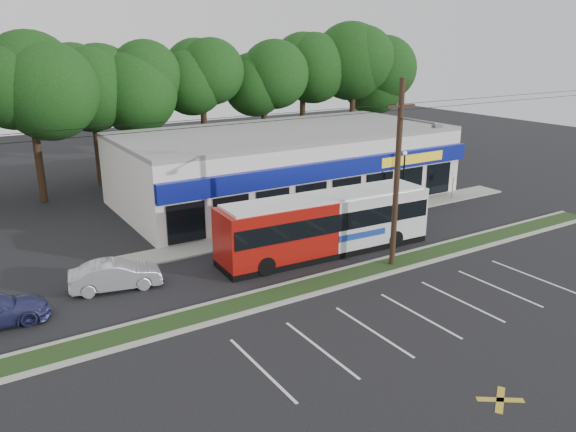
# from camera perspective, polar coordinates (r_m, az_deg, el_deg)

# --- Properties ---
(ground) EXTENTS (120.00, 120.00, 0.00)m
(ground) POSITION_cam_1_polar(r_m,az_deg,el_deg) (28.69, 7.35, -6.87)
(ground) COLOR black
(ground) RESTS_ON ground
(grass_strip) EXTENTS (40.00, 1.60, 0.12)m
(grass_strip) POSITION_cam_1_polar(r_m,az_deg,el_deg) (29.37, 6.12, -6.10)
(grass_strip) COLOR #203214
(grass_strip) RESTS_ON ground
(curb_south) EXTENTS (40.00, 0.25, 0.14)m
(curb_south) POSITION_cam_1_polar(r_m,az_deg,el_deg) (28.77, 7.16, -6.65)
(curb_south) COLOR #9E9E93
(curb_south) RESTS_ON ground
(curb_north) EXTENTS (40.00, 0.25, 0.14)m
(curb_north) POSITION_cam_1_polar(r_m,az_deg,el_deg) (29.99, 5.11, -5.55)
(curb_north) COLOR #9E9E93
(curb_north) RESTS_ON ground
(sidewalk) EXTENTS (32.00, 2.20, 0.10)m
(sidewalk) POSITION_cam_1_polar(r_m,az_deg,el_deg) (38.17, 4.66, -0.46)
(sidewalk) COLOR #9E9E93
(sidewalk) RESTS_ON ground
(strip_mall) EXTENTS (25.00, 12.55, 5.30)m
(strip_mall) POSITION_cam_1_polar(r_m,az_deg,el_deg) (43.30, -0.19, 5.31)
(strip_mall) COLOR silver
(strip_mall) RESTS_ON ground
(utility_pole) EXTENTS (50.00, 2.77, 10.00)m
(utility_pole) POSITION_cam_1_polar(r_m,az_deg,el_deg) (29.44, 10.90, 4.71)
(utility_pole) COLOR black
(utility_pole) RESTS_ON ground
(lamp_post) EXTENTS (0.30, 0.30, 4.25)m
(lamp_post) POSITION_cam_1_polar(r_m,az_deg,el_deg) (41.10, 11.68, 4.32)
(lamp_post) COLOR black
(lamp_post) RESTS_ON ground
(sign_post) EXTENTS (0.45, 0.10, 2.23)m
(sign_post) POSITION_cam_1_polar(r_m,az_deg,el_deg) (44.74, 16.46, 3.55)
(sign_post) COLOR #59595E
(sign_post) RESTS_ON ground
(tree_line) EXTENTS (46.76, 6.76, 11.83)m
(tree_line) POSITION_cam_1_polar(r_m,az_deg,el_deg) (50.65, -7.90, 13.51)
(tree_line) COLOR black
(tree_line) RESTS_ON ground
(metrobus) EXTENTS (12.98, 3.33, 3.46)m
(metrobus) POSITION_cam_1_polar(r_m,az_deg,el_deg) (31.97, 3.90, -0.67)
(metrobus) COLOR #99110B
(metrobus) RESTS_ON ground
(car_dark) EXTENTS (4.24, 2.01, 1.40)m
(car_dark) POSITION_cam_1_polar(r_m,az_deg,el_deg) (40.02, 9.66, 1.16)
(car_dark) COLOR black
(car_dark) RESTS_ON ground
(car_silver) EXTENTS (4.60, 2.38, 1.44)m
(car_silver) POSITION_cam_1_polar(r_m,az_deg,el_deg) (28.95, -17.12, -5.76)
(car_silver) COLOR #A7AAAF
(car_silver) RESTS_ON ground
(pedestrian_a) EXTENTS (0.66, 0.46, 1.73)m
(pedestrian_a) POSITION_cam_1_polar(r_m,az_deg,el_deg) (35.89, 1.32, -0.22)
(pedestrian_a) COLOR silver
(pedestrian_a) RESTS_ON ground
(pedestrian_b) EXTENTS (1.05, 0.91, 1.87)m
(pedestrian_b) POSITION_cam_1_polar(r_m,az_deg,el_deg) (36.47, 9.13, -0.04)
(pedestrian_b) COLOR #BBADA9
(pedestrian_b) RESTS_ON ground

